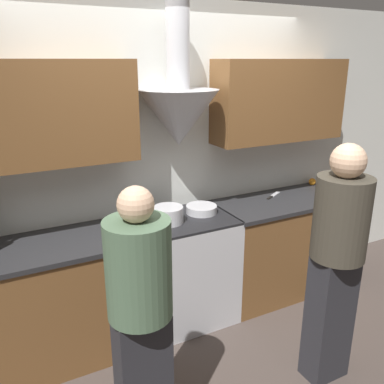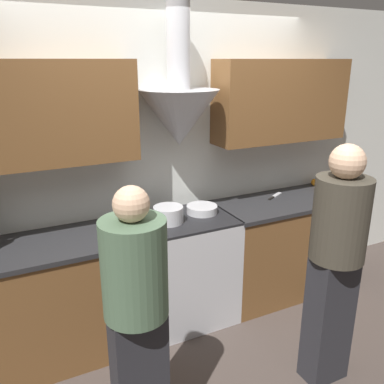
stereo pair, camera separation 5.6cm
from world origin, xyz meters
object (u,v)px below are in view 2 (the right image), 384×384
object	(u,v)px
mixing_bowl	(202,209)
person_foreground_right	(336,258)
orange_fruit	(315,182)
stock_pot	(168,214)
stove_range	(187,268)
person_foreground_left	(137,316)

from	to	relation	value
mixing_bowl	person_foreground_right	distance (m)	1.18
orange_fruit	person_foreground_right	xyz separation A→B (m)	(-0.98, -1.28, -0.04)
stock_pot	person_foreground_right	size ratio (longest dim) A/B	0.14
orange_fruit	stove_range	bearing A→B (deg)	-171.98
stock_pot	person_foreground_right	bearing A→B (deg)	-55.07
stove_range	person_foreground_right	size ratio (longest dim) A/B	0.55
mixing_bowl	orange_fruit	world-z (taller)	orange_fruit
stock_pot	stove_range	bearing A→B (deg)	6.62
stove_range	person_foreground_left	size ratio (longest dim) A/B	0.58
orange_fruit	person_foreground_left	distance (m)	2.62
mixing_bowl	stove_range	bearing A→B (deg)	-164.06
stove_range	stock_pot	distance (m)	0.55
stock_pot	mixing_bowl	xyz separation A→B (m)	(0.33, 0.07, -0.03)
orange_fruit	person_foreground_right	size ratio (longest dim) A/B	0.04
stove_range	mixing_bowl	world-z (taller)	mixing_bowl
person_foreground_left	person_foreground_right	bearing A→B (deg)	-2.24
stove_range	mixing_bowl	distance (m)	0.52
mixing_bowl	orange_fruit	xyz separation A→B (m)	(1.38, 0.17, 0.00)
stove_range	person_foreground_right	world-z (taller)	person_foreground_right
mixing_bowl	person_foreground_left	bearing A→B (deg)	-131.60
orange_fruit	stock_pot	bearing A→B (deg)	-172.12
person_foreground_left	stock_pot	bearing A→B (deg)	58.56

